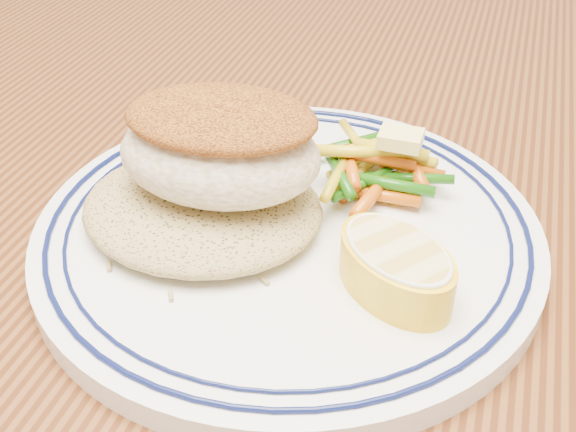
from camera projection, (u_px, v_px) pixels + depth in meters
The scene contains 7 objects.
dining_table at pixel (358, 337), 0.49m from camera, with size 1.50×0.90×0.75m.
plate at pixel (288, 231), 0.41m from camera, with size 0.29×0.29×0.02m.
rice_pilaf at pixel (202, 203), 0.40m from camera, with size 0.14×0.12×0.03m, color #9D864E.
fish_fillet at pixel (220, 145), 0.38m from camera, with size 0.12×0.09×0.06m.
vegetable_pile at pixel (375, 168), 0.43m from camera, with size 0.09×0.10×0.03m.
butter_pat at pixel (401, 139), 0.42m from camera, with size 0.02×0.02×0.01m, color #FFEB7C.
lemon_wedge at pixel (396, 266), 0.35m from camera, with size 0.09×0.09×0.03m.
Camera 1 is at (0.06, -0.35, 1.01)m, focal length 45.00 mm.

